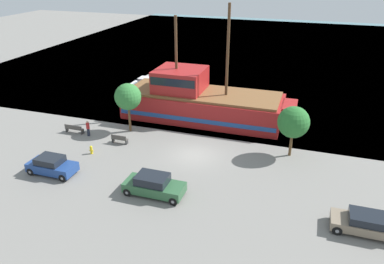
% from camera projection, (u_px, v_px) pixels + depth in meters
% --- Properties ---
extents(ground_plane, '(160.00, 160.00, 0.00)m').
position_uv_depth(ground_plane, '(194.00, 155.00, 32.56)').
color(ground_plane, gray).
extents(water_surface, '(80.00, 80.00, 0.00)m').
position_uv_depth(water_surface, '(267.00, 49.00, 70.43)').
color(water_surface, slate).
rests_on(water_surface, ground).
extents(pirate_ship, '(17.82, 5.98, 11.86)m').
position_uv_depth(pirate_ship, '(200.00, 101.00, 39.42)').
color(pirate_ship, '#A31E1E').
rests_on(pirate_ship, water_surface).
extents(moored_boat_dockside, '(5.11, 1.85, 1.89)m').
position_uv_depth(moored_boat_dockside, '(150.00, 87.00, 47.51)').
color(moored_boat_dockside, silver).
rests_on(moored_boat_dockside, water_surface).
extents(moored_boat_outer, '(5.05, 2.52, 1.42)m').
position_uv_depth(moored_boat_outer, '(160.00, 80.00, 50.98)').
color(moored_boat_outer, '#B7B2A8').
rests_on(moored_boat_outer, water_surface).
extents(parked_car_curb_front, '(4.86, 1.83, 1.32)m').
position_uv_depth(parked_car_curb_front, '(371.00, 224.00, 23.05)').
color(parked_car_curb_front, '#7F705B').
rests_on(parked_car_curb_front, ground_plane).
extents(parked_car_curb_mid, '(4.38, 1.88, 1.53)m').
position_uv_depth(parked_car_curb_mid, '(154.00, 185.00, 26.88)').
color(parked_car_curb_mid, '#2D5B38').
rests_on(parked_car_curb_mid, ground_plane).
extents(parked_car_curb_rear, '(3.83, 1.79, 1.45)m').
position_uv_depth(parked_car_curb_rear, '(52.00, 165.00, 29.51)').
color(parked_car_curb_rear, navy).
rests_on(parked_car_curb_rear, ground_plane).
extents(fire_hydrant, '(0.42, 0.25, 0.76)m').
position_uv_depth(fire_hydrant, '(91.00, 149.00, 32.62)').
color(fire_hydrant, yellow).
rests_on(fire_hydrant, ground_plane).
extents(bench_promenade_east, '(1.52, 0.45, 0.85)m').
position_uv_depth(bench_promenade_east, '(119.00, 139.00, 34.46)').
color(bench_promenade_east, '#4C4742').
rests_on(bench_promenade_east, ground_plane).
extents(bench_promenade_west, '(1.90, 0.45, 0.85)m').
position_uv_depth(bench_promenade_west, '(74.00, 129.00, 36.52)').
color(bench_promenade_west, '#4C4742').
rests_on(bench_promenade_west, ground_plane).
extents(pedestrian_walking_near, '(0.32, 0.32, 1.54)m').
position_uv_depth(pedestrian_walking_near, '(88.00, 128.00, 35.79)').
color(pedestrian_walking_near, '#232838').
rests_on(pedestrian_walking_near, ground_plane).
extents(tree_row_east, '(2.56, 2.56, 4.86)m').
position_uv_depth(tree_row_east, '(128.00, 97.00, 35.64)').
color(tree_row_east, brown).
rests_on(tree_row_east, ground_plane).
extents(tree_row_mideast, '(2.68, 2.68, 4.48)m').
position_uv_depth(tree_row_mideast, '(293.00, 122.00, 31.21)').
color(tree_row_mideast, brown).
rests_on(tree_row_mideast, ground_plane).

